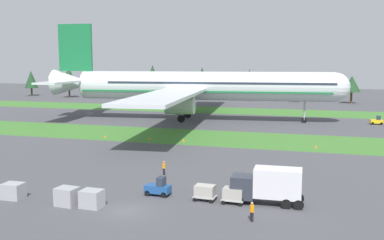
% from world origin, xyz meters
% --- Properties ---
extents(ground_plane, '(400.00, 400.00, 0.00)m').
position_xyz_m(ground_plane, '(0.00, 0.00, 0.00)').
color(ground_plane, '#47474C').
extents(grass_strip_near, '(320.00, 16.48, 0.01)m').
position_xyz_m(grass_strip_near, '(0.00, 40.96, 0.00)').
color(grass_strip_near, '#3D752D').
rests_on(grass_strip_near, ground).
extents(grass_strip_far, '(320.00, 16.48, 0.01)m').
position_xyz_m(grass_strip_far, '(0.00, 85.92, 0.00)').
color(grass_strip_far, '#3D752D').
rests_on(grass_strip_far, ground).
extents(airliner, '(69.59, 85.68, 22.64)m').
position_xyz_m(airliner, '(-11.99, 63.17, 8.11)').
color(airliner, silver).
rests_on(airliner, ground).
extents(baggage_tug, '(2.65, 1.41, 1.97)m').
position_xyz_m(baggage_tug, '(1.18, 5.35, 0.81)').
color(baggage_tug, '#1E4C8E').
rests_on(baggage_tug, ground).
extents(cargo_dolly_lead, '(2.26, 1.59, 1.55)m').
position_xyz_m(cargo_dolly_lead, '(6.20, 5.14, 0.92)').
color(cargo_dolly_lead, '#A3A3A8').
rests_on(cargo_dolly_lead, ground).
extents(cargo_dolly_second, '(2.26, 1.59, 1.55)m').
position_xyz_m(cargo_dolly_second, '(9.10, 5.01, 0.92)').
color(cargo_dolly_second, '#A3A3A8').
rests_on(cargo_dolly_second, ground).
extents(catering_truck, '(7.04, 2.56, 3.58)m').
position_xyz_m(catering_truck, '(12.33, 5.77, 1.95)').
color(catering_truck, '#2D333D').
rests_on(catering_truck, ground).
extents(pushback_tractor, '(2.73, 1.58, 1.97)m').
position_xyz_m(pushback_tractor, '(28.48, 67.75, 0.81)').
color(pushback_tractor, yellow).
rests_on(pushback_tractor, ground).
extents(ground_crew_marshaller, '(0.40, 0.45, 1.74)m').
position_xyz_m(ground_crew_marshaller, '(11.60, 0.62, 0.95)').
color(ground_crew_marshaller, black).
rests_on(ground_crew_marshaller, ground).
extents(ground_crew_loader, '(0.41, 0.44, 1.74)m').
position_xyz_m(ground_crew_loader, '(-1.15, 13.34, 0.95)').
color(ground_crew_loader, black).
rests_on(ground_crew_loader, ground).
extents(uld_container_0, '(2.04, 1.65, 1.59)m').
position_xyz_m(uld_container_0, '(-12.44, 0.18, 0.79)').
color(uld_container_0, '#A3A3A8').
rests_on(uld_container_0, ground).
extents(uld_container_1, '(2.15, 1.79, 1.75)m').
position_xyz_m(uld_container_1, '(-6.10, -0.13, 0.88)').
color(uld_container_1, '#A3A3A8').
rests_on(uld_container_1, ground).
extents(uld_container_2, '(2.07, 1.68, 1.68)m').
position_xyz_m(uld_container_2, '(-3.53, 0.03, 0.84)').
color(uld_container_2, '#A3A3A8').
rests_on(uld_container_2, ground).
extents(taxiway_marker_0, '(0.44, 0.44, 0.47)m').
position_xyz_m(taxiway_marker_0, '(-20.66, 35.55, 0.23)').
color(taxiway_marker_0, orange).
rests_on(taxiway_marker_0, ground).
extents(taxiway_marker_1, '(0.44, 0.44, 0.50)m').
position_xyz_m(taxiway_marker_1, '(-5.79, 35.72, 0.25)').
color(taxiway_marker_1, orange).
rests_on(taxiway_marker_1, ground).
extents(taxiway_marker_2, '(0.44, 0.44, 0.45)m').
position_xyz_m(taxiway_marker_2, '(16.27, 36.34, 0.23)').
color(taxiway_marker_2, orange).
rests_on(taxiway_marker_2, ground).
extents(taxiway_marker_3, '(0.44, 0.44, 0.49)m').
position_xyz_m(taxiway_marker_3, '(-12.19, 35.98, 0.25)').
color(taxiway_marker_3, orange).
rests_on(taxiway_marker_3, ground).
extents(distant_tree_line, '(198.59, 11.71, 12.46)m').
position_xyz_m(distant_tree_line, '(-1.38, 117.65, 7.24)').
color(distant_tree_line, '#4C3823').
rests_on(distant_tree_line, ground).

